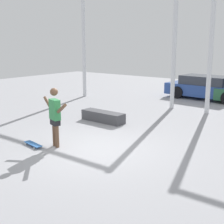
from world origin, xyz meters
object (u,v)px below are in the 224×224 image
grind_box (103,117)px  parked_car_blue (208,88)px  skateboard (33,144)px  skateboarder (55,114)px

grind_box → parked_car_blue: 7.50m
skateboard → grind_box: bearing=103.4°
skateboarder → grind_box: size_ratio=0.96×
grind_box → skateboarder: bearing=-75.9°
skateboarder → parked_car_blue: bearing=105.5°
parked_car_blue → skateboarder: bearing=-89.4°
grind_box → parked_car_blue: parked_car_blue is taller
grind_box → parked_car_blue: (1.38, 7.36, 0.43)m
skateboard → grind_box: grind_box is taller
skateboarder → skateboard: (-0.57, -0.40, -0.93)m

